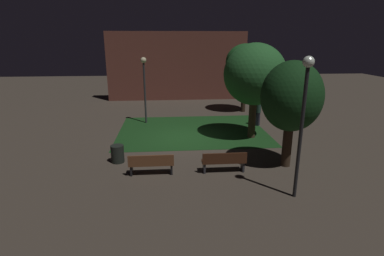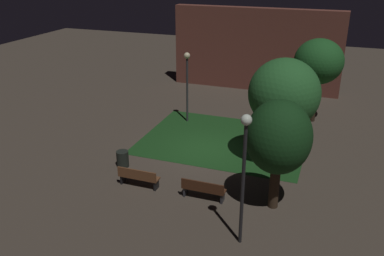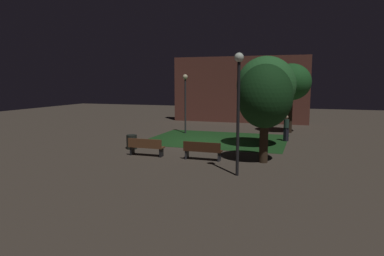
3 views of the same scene
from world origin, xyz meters
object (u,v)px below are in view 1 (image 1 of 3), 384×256
Objects in this scene: tree_left_canopy at (255,75)px; lamp_post_near_wall at (304,106)px; bench_near_trees at (224,161)px; tree_right_canopy at (292,97)px; pedestrian at (258,112)px; bench_lawn_edge at (151,164)px; trash_bin at (118,154)px; lamp_post_plaza_east at (144,79)px; tree_back_right at (245,63)px.

lamp_post_near_wall is at bearing -92.42° from tree_left_canopy.
bench_near_trees is 0.35× the size of tree_left_canopy.
lamp_post_near_wall is (2.08, -2.16, 2.73)m from bench_near_trees.
tree_right_canopy is at bearing 75.12° from lamp_post_near_wall.
pedestrian is (1.31, 8.86, -2.36)m from lamp_post_near_wall.
bench_near_trees is at bearing -118.14° from tree_left_canopy.
tree_right_canopy is at bearing 9.25° from bench_near_trees.
bench_lawn_edge is at bearing -133.36° from pedestrian.
trash_bin is at bearing 137.38° from bench_lawn_edge.
lamp_post_plaza_east reaches higher than bench_lawn_edge.
bench_lawn_edge is 0.43× the size of lamp_post_plaza_east.
bench_lawn_edge is 2.11m from trash_bin.
lamp_post_plaza_east is at bearing 170.39° from pedestrian.
tree_right_canopy reaches higher than bench_near_trees.
pedestrian is at bearing 33.80° from trash_bin.
trash_bin is 9.48m from pedestrian.
trash_bin is at bearing 162.36° from bench_near_trees.
tree_left_canopy is 8.05m from trash_bin.
pedestrian is at bearing 65.72° from tree_left_canopy.
lamp_post_near_wall reaches higher than pedestrian.
tree_right_canopy is 5.73× the size of trash_bin.
lamp_post_plaza_east is at bearing 130.82° from tree_right_canopy.
bench_lawn_edge is 6.25m from tree_right_canopy.
tree_back_right is at bearing 72.10° from bench_near_trees.
tree_left_canopy is 3.61m from pedestrian.
lamp_post_plaza_east is (-6.01, 3.49, -0.57)m from tree_left_canopy.
pedestrian is (7.87, 5.27, 0.46)m from trash_bin.
tree_back_right is 1.04× the size of lamp_post_near_wall.
lamp_post_plaza_east is (-3.65, 7.89, 2.39)m from bench_near_trees.
tree_back_right is 1.11× the size of tree_right_canopy.
tree_left_canopy is at bearing 39.77° from bench_lawn_edge.
bench_near_trees is 5.80m from tree_left_canopy.
bench_lawn_edge is 0.40× the size of tree_right_canopy.
bench_lawn_edge reaches higher than trash_bin.
bench_lawn_edge is at bearing 156.65° from lamp_post_near_wall.
tree_right_canopy is (2.77, 0.45, 2.50)m from bench_near_trees.
bench_near_trees reaches higher than trash_bin.
bench_lawn_edge is 9.22m from pedestrian.
tree_back_right reaches higher than lamp_post_near_wall.
bench_near_trees is 3.76m from tree_right_canopy.
lamp_post_near_wall is at bearing -95.95° from tree_back_right.
lamp_post_plaza_east is 7.42m from pedestrian.
bench_lawn_edge is 1.00× the size of bench_near_trees.
tree_left_canopy is 6.21m from tree_back_right.
tree_left_canopy is at bearing -30.14° from lamp_post_plaza_east.
tree_left_canopy is 6.97m from lamp_post_plaza_east.
bench_lawn_edge is 12.67m from tree_back_right.
tree_back_right reaches higher than lamp_post_plaza_east.
lamp_post_plaza_east is (-5.73, 10.05, -0.34)m from lamp_post_near_wall.
bench_near_trees is 4.06m from lamp_post_near_wall.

